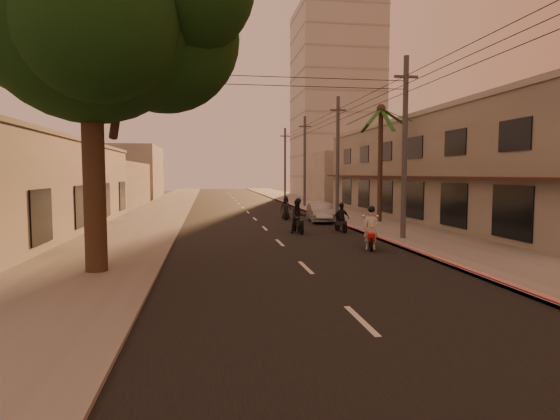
{
  "coord_description": "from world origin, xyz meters",
  "views": [
    {
      "loc": [
        -3.36,
        -13.87,
        3.3
      ],
      "look_at": [
        -0.33,
        5.82,
        1.76
      ],
      "focal_mm": 30.0,
      "sensor_mm": 36.0,
      "label": 1
    }
  ],
  "objects_px": {
    "palm_tree": "(381,116)",
    "scooter_far_a": "(286,209)",
    "parked_car": "(320,212)",
    "broadleaf_tree": "(103,11)",
    "scooter_red": "(371,230)",
    "scooter_mid_b": "(341,219)",
    "scooter_mid_a": "(298,217)"
  },
  "relations": [
    {
      "from": "palm_tree",
      "to": "scooter_far_a",
      "type": "distance_m",
      "value": 9.27
    },
    {
      "from": "parked_car",
      "to": "broadleaf_tree",
      "type": "bearing_deg",
      "value": -119.96
    },
    {
      "from": "broadleaf_tree",
      "to": "palm_tree",
      "type": "distance_m",
      "value": 20.18
    },
    {
      "from": "palm_tree",
      "to": "scooter_red",
      "type": "relative_size",
      "value": 4.25
    },
    {
      "from": "broadleaf_tree",
      "to": "scooter_mid_b",
      "type": "xyz_separation_m",
      "value": [
        10.69,
        9.48,
        -7.71
      ]
    },
    {
      "from": "scooter_mid_b",
      "to": "parked_car",
      "type": "height_order",
      "value": "scooter_mid_b"
    },
    {
      "from": "scooter_mid_b",
      "to": "scooter_far_a",
      "type": "bearing_deg",
      "value": 98.47
    },
    {
      "from": "palm_tree",
      "to": "scooter_mid_a",
      "type": "distance_m",
      "value": 10.06
    },
    {
      "from": "palm_tree",
      "to": "parked_car",
      "type": "xyz_separation_m",
      "value": [
        -3.75,
        1.3,
        -6.46
      ]
    },
    {
      "from": "broadleaf_tree",
      "to": "scooter_red",
      "type": "height_order",
      "value": "broadleaf_tree"
    },
    {
      "from": "broadleaf_tree",
      "to": "parked_car",
      "type": "xyz_separation_m",
      "value": [
        10.86,
        15.16,
        -7.79
      ]
    },
    {
      "from": "broadleaf_tree",
      "to": "scooter_far_a",
      "type": "xyz_separation_m",
      "value": [
        8.8,
        17.24,
        -7.7
      ]
    },
    {
      "from": "palm_tree",
      "to": "scooter_far_a",
      "type": "relative_size",
      "value": 4.68
    },
    {
      "from": "scooter_red",
      "to": "scooter_mid_b",
      "type": "distance_m",
      "value": 6.15
    },
    {
      "from": "scooter_far_a",
      "to": "parked_car",
      "type": "height_order",
      "value": "scooter_far_a"
    },
    {
      "from": "parked_car",
      "to": "palm_tree",
      "type": "bearing_deg",
      "value": -13.51
    },
    {
      "from": "broadleaf_tree",
      "to": "scooter_red",
      "type": "distance_m",
      "value": 13.21
    },
    {
      "from": "palm_tree",
      "to": "scooter_mid_a",
      "type": "xyz_separation_m",
      "value": [
        -6.44,
        -4.53,
        -6.26
      ]
    },
    {
      "from": "broadleaf_tree",
      "to": "scooter_mid_b",
      "type": "bearing_deg",
      "value": 41.57
    },
    {
      "from": "parked_car",
      "to": "scooter_mid_b",
      "type": "bearing_deg",
      "value": -86.03
    },
    {
      "from": "broadleaf_tree",
      "to": "scooter_mid_b",
      "type": "height_order",
      "value": "broadleaf_tree"
    },
    {
      "from": "palm_tree",
      "to": "scooter_red",
      "type": "xyz_separation_m",
      "value": [
        -4.36,
        -10.5,
        -6.29
      ]
    },
    {
      "from": "scooter_red",
      "to": "parked_car",
      "type": "distance_m",
      "value": 11.82
    },
    {
      "from": "scooter_red",
      "to": "scooter_far_a",
      "type": "bearing_deg",
      "value": 113.57
    },
    {
      "from": "broadleaf_tree",
      "to": "scooter_mid_a",
      "type": "distance_m",
      "value": 14.53
    },
    {
      "from": "scooter_red",
      "to": "scooter_mid_b",
      "type": "height_order",
      "value": "scooter_red"
    },
    {
      "from": "scooter_mid_a",
      "to": "scooter_mid_b",
      "type": "bearing_deg",
      "value": -1.56
    },
    {
      "from": "scooter_mid_b",
      "to": "scooter_mid_a",
      "type": "bearing_deg",
      "value": 178.34
    },
    {
      "from": "palm_tree",
      "to": "scooter_mid_a",
      "type": "bearing_deg",
      "value": -144.89
    },
    {
      "from": "palm_tree",
      "to": "scooter_red",
      "type": "height_order",
      "value": "palm_tree"
    },
    {
      "from": "broadleaf_tree",
      "to": "scooter_red",
      "type": "xyz_separation_m",
      "value": [
        10.25,
        3.36,
        -7.62
      ]
    },
    {
      "from": "scooter_mid_a",
      "to": "scooter_far_a",
      "type": "height_order",
      "value": "scooter_mid_a"
    }
  ]
}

